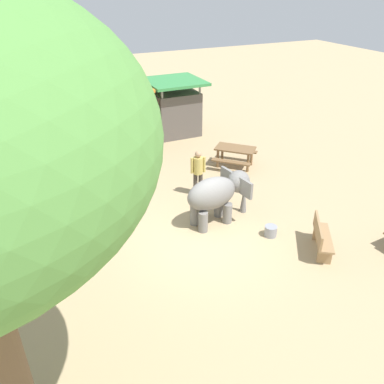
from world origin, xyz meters
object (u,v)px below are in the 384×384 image
market_stall_orange (120,118)px  feed_bucket (271,231)px  elephant (218,193)px  market_stall_green (175,110)px  wooden_bench (321,237)px  picnic_table_far (235,152)px  person_handler (198,170)px

market_stall_orange → feed_bucket: size_ratio=7.00×
elephant → market_stall_green: 7.82m
wooden_bench → market_stall_orange: (-2.59, 10.11, 0.67)m
picnic_table_far → market_stall_orange: (-3.29, 4.39, 0.55)m
feed_bucket → market_stall_green: bearing=84.9°
wooden_bench → market_stall_orange: bearing=-131.2°
elephant → person_handler: person_handler is taller
picnic_table_far → wooden_bench: bearing=128.1°
person_handler → market_stall_green: (1.63, 5.87, 0.19)m
wooden_bench → market_stall_green: 10.13m
elephant → picnic_table_far: elephant is taller
market_stall_green → picnic_table_far: bearing=-81.1°
wooden_bench → market_stall_green: bearing=-145.6°
elephant → market_stall_orange: (-0.78, 7.60, 0.17)m
elephant → picnic_table_far: (2.51, 3.21, -0.38)m
feed_bucket → picnic_table_far: bearing=72.0°
picnic_table_far → elephant: bearing=97.0°
elephant → feed_bucket: (1.03, -1.35, -0.81)m
wooden_bench → market_stall_orange: market_stall_orange is taller
market_stall_orange → market_stall_green: size_ratio=1.00×
elephant → feed_bucket: bearing=-60.2°
picnic_table_far → feed_bucket: (-1.48, -4.56, -0.43)m
market_stall_orange → wooden_bench: bearing=-75.6°
market_stall_green → elephant: bearing=-103.5°
picnic_table_far → market_stall_orange: size_ratio=0.84×
market_stall_orange → elephant: bearing=-84.1°
wooden_bench → market_stall_orange: size_ratio=0.55×
person_handler → feed_bucket: person_handler is taller
market_stall_orange → market_stall_green: (2.60, 0.00, 0.00)m
person_handler → wooden_bench: bearing=34.2°
picnic_table_far → market_stall_green: size_ratio=0.84×
picnic_table_far → market_stall_green: market_stall_green is taller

